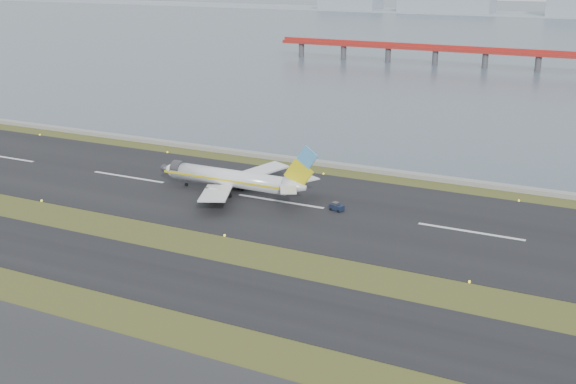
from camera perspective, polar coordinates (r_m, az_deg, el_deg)
name	(u,v)px	position (r m, az deg, el deg)	size (l,w,h in m)	color
ground	(202,251)	(127.60, -6.78, -4.62)	(1000.00, 1000.00, 0.00)	#3B4D1B
taxiway_strip	(162,276)	(118.60, -9.96, -6.55)	(1000.00, 18.00, 0.10)	black
runway_strip	(280,202)	(151.85, -0.61, -0.76)	(1000.00, 45.00, 0.10)	black
seawall	(336,165)	(177.76, 3.80, 2.14)	(1000.00, 2.50, 1.00)	#989893
bay_water	(553,31)	(563.98, 20.18, 11.85)	(1400.00, 800.00, 1.30)	#475565
red_pier	(539,55)	(353.44, 19.22, 10.18)	(260.00, 5.00, 10.20)	#B4251E
airliner	(234,179)	(156.20, -4.29, 1.04)	(38.52, 32.89, 12.80)	white
pushback_tug	(337,207)	(146.38, 3.86, -1.18)	(3.11, 2.28, 1.79)	#121C33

